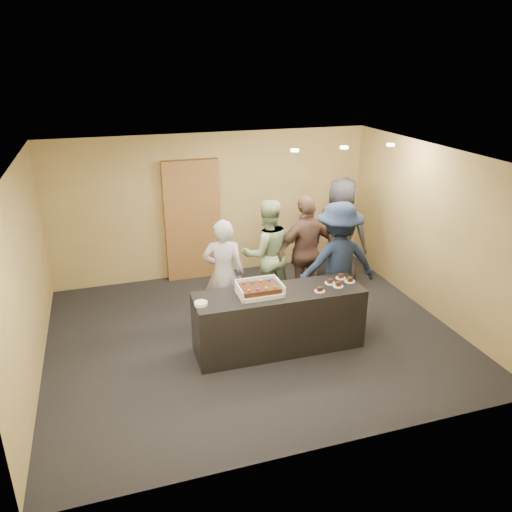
# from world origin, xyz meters

# --- Properties ---
(room) EXTENTS (6.04, 6.00, 2.70)m
(room) POSITION_xyz_m (0.00, 0.00, 1.35)
(room) COLOR black
(room) RESTS_ON ground
(serving_counter) EXTENTS (2.41, 0.74, 0.90)m
(serving_counter) POSITION_xyz_m (0.24, -0.46, 0.45)
(serving_counter) COLOR black
(serving_counter) RESTS_ON floor
(storage_cabinet) EXTENTS (1.02, 0.15, 2.25)m
(storage_cabinet) POSITION_xyz_m (-0.42, 2.41, 1.12)
(storage_cabinet) COLOR brown
(storage_cabinet) RESTS_ON floor
(cake_box) EXTENTS (0.61, 0.42, 0.18)m
(cake_box) POSITION_xyz_m (-0.04, -0.44, 0.94)
(cake_box) COLOR white
(cake_box) RESTS_ON serving_counter
(sheet_cake) EXTENTS (0.52, 0.36, 0.11)m
(sheet_cake) POSITION_xyz_m (-0.04, -0.46, 1.00)
(sheet_cake) COLOR #3B1C0D
(sheet_cake) RESTS_ON cake_box
(plate_stack) EXTENTS (0.18, 0.18, 0.04)m
(plate_stack) POSITION_xyz_m (-0.88, -0.53, 0.92)
(plate_stack) COLOR white
(plate_stack) RESTS_ON serving_counter
(slice_a) EXTENTS (0.15, 0.15, 0.07)m
(slice_a) POSITION_xyz_m (0.78, -0.62, 0.92)
(slice_a) COLOR white
(slice_a) RESTS_ON serving_counter
(slice_b) EXTENTS (0.15, 0.15, 0.07)m
(slice_b) POSITION_xyz_m (1.03, -0.42, 0.92)
(slice_b) COLOR white
(slice_b) RESTS_ON serving_counter
(slice_c) EXTENTS (0.15, 0.15, 0.07)m
(slice_c) POSITION_xyz_m (1.10, -0.55, 0.92)
(slice_c) COLOR white
(slice_c) RESTS_ON serving_counter
(slice_d) EXTENTS (0.15, 0.15, 0.07)m
(slice_d) POSITION_xyz_m (1.26, -0.30, 0.92)
(slice_d) COLOR white
(slice_d) RESTS_ON serving_counter
(slice_e) EXTENTS (0.15, 0.15, 0.07)m
(slice_e) POSITION_xyz_m (1.33, -0.46, 0.92)
(slice_e) COLOR white
(slice_e) RESTS_ON serving_counter
(person_server_grey) EXTENTS (0.72, 0.58, 1.73)m
(person_server_grey) POSITION_xyz_m (-0.33, 0.45, 0.87)
(person_server_grey) COLOR #B0B0B6
(person_server_grey) RESTS_ON floor
(person_sage_man) EXTENTS (0.90, 0.71, 1.83)m
(person_sage_man) POSITION_xyz_m (0.53, 0.93, 0.92)
(person_sage_man) COLOR #92AE7B
(person_sage_man) RESTS_ON floor
(person_navy_man) EXTENTS (1.30, 0.79, 1.95)m
(person_navy_man) POSITION_xyz_m (1.40, 0.08, 0.97)
(person_navy_man) COLOR #16213A
(person_navy_man) RESTS_ON floor
(person_brown_extra) EXTENTS (1.18, 0.68, 1.89)m
(person_brown_extra) POSITION_xyz_m (1.16, 0.76, 0.94)
(person_brown_extra) COLOR brown
(person_brown_extra) RESTS_ON floor
(person_dark_suit) EXTENTS (1.16, 1.13, 2.01)m
(person_dark_suit) POSITION_xyz_m (2.01, 1.24, 1.00)
(person_dark_suit) COLOR #25252A
(person_dark_suit) RESTS_ON floor
(ceiling_spotlights) EXTENTS (1.72, 0.12, 0.03)m
(ceiling_spotlights) POSITION_xyz_m (1.60, 0.50, 2.67)
(ceiling_spotlights) COLOR #FFEAC6
(ceiling_spotlights) RESTS_ON ceiling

